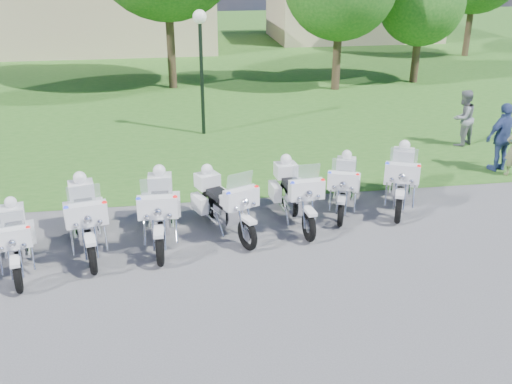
{
  "coord_description": "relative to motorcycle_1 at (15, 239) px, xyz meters",
  "views": [
    {
      "loc": [
        -2.04,
        -10.01,
        5.77
      ],
      "look_at": [
        -0.3,
        1.2,
        0.95
      ],
      "focal_mm": 40.0,
      "sensor_mm": 36.0,
      "label": 1
    }
  ],
  "objects": [
    {
      "name": "ground",
      "position": [
        5.15,
        -0.37,
        -0.63
      ],
      "size": [
        100.0,
        100.0,
        0.0
      ],
      "primitive_type": "plane",
      "color": "#59595E",
      "rests_on": "ground"
    },
    {
      "name": "grass_lawn",
      "position": [
        5.15,
        26.63,
        -0.63
      ],
      "size": [
        100.0,
        48.0,
        0.01
      ],
      "primitive_type": "cube",
      "color": "#306A21",
      "rests_on": "ground"
    },
    {
      "name": "motorcycle_1",
      "position": [
        0.0,
        0.0,
        0.0
      ],
      "size": [
        1.05,
        2.21,
        1.5
      ],
      "rotation": [
        0.0,
        0.0,
        3.36
      ],
      "color": "black",
      "rests_on": "ground"
    },
    {
      "name": "motorcycle_2",
      "position": [
        1.27,
        0.61,
        0.1
      ],
      "size": [
        1.15,
        2.56,
        1.74
      ],
      "rotation": [
        0.0,
        0.0,
        3.33
      ],
      "color": "black",
      "rests_on": "ground"
    },
    {
      "name": "motorcycle_3",
      "position": [
        2.79,
        0.76,
        0.1
      ],
      "size": [
        0.86,
        2.59,
        1.74
      ],
      "rotation": [
        0.0,
        0.0,
        3.12
      ],
      "color": "black",
      "rests_on": "ground"
    },
    {
      "name": "motorcycle_4",
      "position": [
        4.16,
        0.98,
        0.05
      ],
      "size": [
        1.38,
        2.29,
        1.63
      ],
      "rotation": [
        0.0,
        0.0,
        3.54
      ],
      "color": "black",
      "rests_on": "ground"
    },
    {
      "name": "motorcycle_5",
      "position": [
        5.82,
        1.25,
        0.06
      ],
      "size": [
        0.92,
        2.47,
        1.66
      ],
      "rotation": [
        0.0,
        0.0,
        3.22
      ],
      "color": "black",
      "rests_on": "ground"
    },
    {
      "name": "motorcycle_6",
      "position": [
        7.12,
        1.71,
        0.01
      ],
      "size": [
        1.24,
        2.18,
        1.53
      ],
      "rotation": [
        0.0,
        0.0,
        2.79
      ],
      "color": "black",
      "rests_on": "ground"
    },
    {
      "name": "motorcycle_7",
      "position": [
        8.57,
        1.75,
        0.09
      ],
      "size": [
        1.47,
        2.38,
        1.71
      ],
      "rotation": [
        0.0,
        0.0,
        2.73
      ],
      "color": "black",
      "rests_on": "ground"
    },
    {
      "name": "lamp_post",
      "position": [
        4.23,
        8.35,
        2.45
      ],
      "size": [
        0.44,
        0.44,
        4.06
      ],
      "color": "black",
      "rests_on": "ground"
    },
    {
      "name": "building_west",
      "position": [
        -0.85,
        27.63,
        1.44
      ],
      "size": [
        14.56,
        8.32,
        4.1
      ],
      "color": "#C9B191",
      "rests_on": "ground"
    },
    {
      "name": "building_east",
      "position": [
        16.15,
        29.63,
        1.44
      ],
      "size": [
        11.44,
        7.28,
        4.1
      ],
      "color": "#C9B191",
      "rests_on": "ground"
    },
    {
      "name": "bystander_b",
      "position": [
        12.25,
        5.85,
        0.26
      ],
      "size": [
        1.08,
        1.0,
        1.78
      ],
      "primitive_type": "imported",
      "rotation": [
        0.0,
        0.0,
        -2.65
      ],
      "color": "gray",
      "rests_on": "ground"
    },
    {
      "name": "bystander_c",
      "position": [
        12.25,
        3.57,
        0.34
      ],
      "size": [
        1.22,
        0.74,
        1.94
      ],
      "primitive_type": "imported",
      "rotation": [
        0.0,
        0.0,
        3.39
      ],
      "color": "#394E8A",
      "rests_on": "ground"
    }
  ]
}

